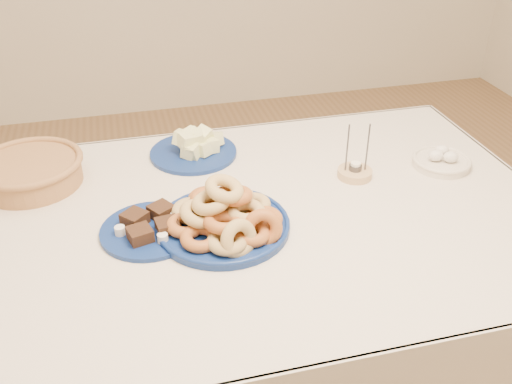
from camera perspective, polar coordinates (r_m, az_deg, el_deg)
dining_table at (r=1.64m, az=-0.43°, el=-5.22°), size 1.71×1.11×0.75m
donut_platter at (r=1.49m, az=-3.15°, el=-2.62°), size 0.44×0.44×0.16m
melon_plate at (r=1.86m, az=-6.14°, el=4.49°), size 0.37×0.37×0.10m
brownie_plate at (r=1.52m, az=-10.51°, el=-3.51°), size 0.34×0.34×0.05m
wicker_basket at (r=1.82m, az=-21.68°, el=2.02°), size 0.41×0.41×0.08m
candle_holder at (r=1.76m, az=9.86°, el=1.99°), size 0.12×0.12×0.18m
egg_bowl at (r=1.89m, az=18.05°, el=3.01°), size 0.22×0.22×0.06m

